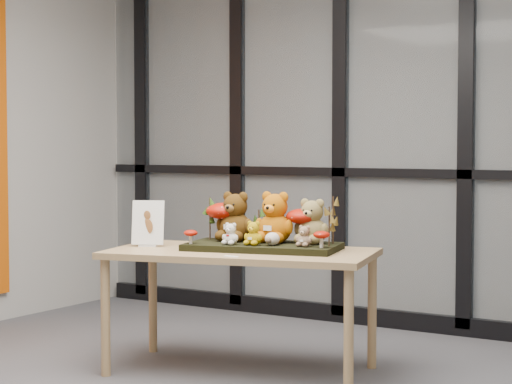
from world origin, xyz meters
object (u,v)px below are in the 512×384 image
Objects in this scene: display_table at (241,263)px; bear_beige_small at (304,235)px; bear_brown_medium at (235,214)px; bear_tan_back at (312,219)px; bear_pooh_yellow at (275,214)px; sign_holder at (148,226)px; mushroom_back_right at (303,224)px; mushroom_back_left at (225,219)px; diorama_tray at (263,247)px; bear_small_yellow at (254,232)px; bear_white_bow at (231,233)px; mushroom_front_left at (191,236)px; plush_cream_hedgehog at (272,238)px; mushroom_front_right at (321,238)px.

bear_beige_small is (0.36, 0.06, 0.17)m from display_table.
bear_brown_medium is 0.44m from bear_tan_back.
bear_pooh_yellow is 0.73m from sign_holder.
bear_tan_back is (0.20, 0.06, -0.02)m from bear_pooh_yellow.
bear_tan_back is at bearing -0.37° from mushroom_back_right.
bear_tan_back is (0.43, 0.10, -0.02)m from bear_brown_medium.
mushroom_back_left is 0.46m from mushroom_back_right.
bear_pooh_yellow is at bearing 5.47° from mushroom_back_left.
bear_small_yellow is (0.01, -0.10, 0.09)m from diorama_tray.
bear_tan_back is at bearing 17.27° from diorama_tray.
display_table is 7.50× the size of mushroom_back_right.
bear_tan_back is 1.16× the size of mushroom_back_left.
diorama_tray is 6.28× the size of bear_white_bow.
mushroom_back_right is at bearing 107.42° from bear_beige_small.
bear_beige_small is 0.19m from mushroom_back_right.
diorama_tray is 0.25m from mushroom_back_right.
bear_brown_medium is at bearing 101.96° from bear_white_bow.
bear_beige_small is at bearing -36.38° from bear_pooh_yellow.
display_table is at bearing 58.99° from bear_white_bow.
sign_holder reaches higher than bear_small_yellow.
diorama_tray is 0.32m from mushroom_back_left.
mushroom_front_left is (-0.49, -0.36, -0.06)m from mushroom_back_right.
mushroom_back_right is (-0.10, 0.16, 0.04)m from bear_beige_small.
diorama_tray is 5.72× the size of bear_small_yellow.
bear_brown_medium is at bearing 147.44° from plush_cream_hedgehog.
diorama_tray is 0.14m from bear_small_yellow.
bear_small_yellow reaches higher than bear_beige_small.
bear_pooh_yellow is at bearing 38.12° from display_table.
diorama_tray is (0.09, 0.08, 0.09)m from display_table.
mushroom_back_right is at bearing 36.28° from mushroom_front_left.
bear_white_bow is (-0.11, -0.15, 0.08)m from diorama_tray.
bear_small_yellow is 0.65m from sign_holder.
bear_small_yellow reaches higher than mushroom_front_right.
mushroom_back_right reaches higher than bear_small_yellow.
diorama_tray is 3.17× the size of sign_holder.
sign_holder is at bearing -145.60° from mushroom_back_left.
bear_tan_back is 3.45× the size of plush_cream_hedgehog.
bear_brown_medium is 1.12× the size of bear_tan_back.
mushroom_back_right is (0.07, 0.20, 0.06)m from plush_cream_hedgehog.
plush_cream_hedgehog is at bearing -109.88° from mushroom_back_right.
diorama_tray is at bearing -24.14° from bear_brown_medium.
bear_tan_back is at bearing 131.54° from mushroom_front_right.
bear_brown_medium reaches higher than plush_cream_hedgehog.
sign_holder reaches higher than bear_white_bow.
mushroom_back_left is (-0.51, -0.09, -0.02)m from bear_tan_back.
bear_pooh_yellow is 0.20m from plush_cream_hedgehog.
mushroom_front_left is at bearing -128.66° from bear_brown_medium.
mushroom_back_left is 0.90× the size of sign_holder.
display_table is at bearing -14.05° from sign_holder.
display_table is 12.55× the size of bear_beige_small.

